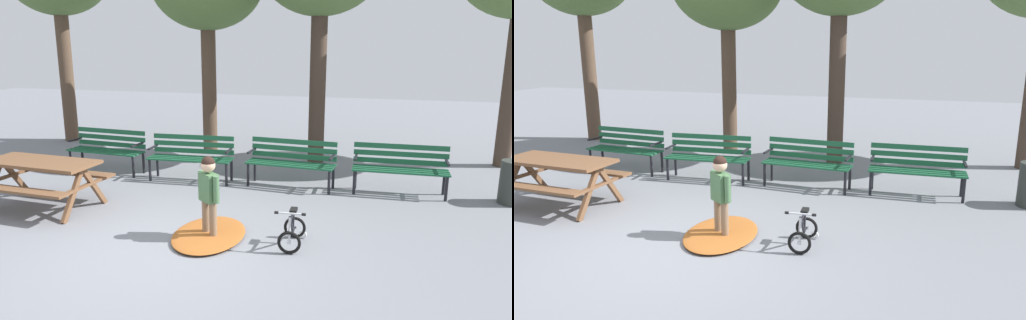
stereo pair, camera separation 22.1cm
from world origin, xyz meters
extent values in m
plane|color=slate|center=(0.00, 0.00, 0.00)|extent=(36.00, 36.00, 0.00)
cube|color=brown|center=(-2.48, 1.06, 0.74)|extent=(1.84, 0.86, 0.05)
cube|color=brown|center=(-2.51, 0.51, 0.45)|extent=(1.81, 0.34, 0.04)
cube|color=brown|center=(-2.45, 1.61, 0.45)|extent=(1.81, 0.34, 0.04)
cube|color=brown|center=(-3.24, 1.35, 0.36)|extent=(0.09, 0.57, 0.76)
cube|color=brown|center=(-3.26, 1.10, 0.42)|extent=(0.14, 1.10, 0.04)
cube|color=brown|center=(-1.71, 0.77, 0.36)|extent=(0.09, 0.57, 0.76)
cube|color=brown|center=(-1.69, 1.27, 0.36)|extent=(0.09, 0.57, 0.76)
cube|color=brown|center=(-1.70, 1.02, 0.42)|extent=(0.14, 1.10, 0.04)
cube|color=#195133|center=(-2.70, 3.39, 0.44)|extent=(1.60, 0.19, 0.03)
cube|color=#195133|center=(-2.71, 3.27, 0.44)|extent=(1.60, 0.19, 0.03)
cube|color=#195133|center=(-2.72, 3.15, 0.44)|extent=(1.60, 0.19, 0.03)
cube|color=#195133|center=(-2.73, 3.03, 0.44)|extent=(1.60, 0.19, 0.03)
cube|color=#195133|center=(-2.70, 3.43, 0.54)|extent=(1.60, 0.16, 0.09)
cube|color=#195133|center=(-2.70, 3.43, 0.67)|extent=(1.60, 0.16, 0.09)
cube|color=#195133|center=(-2.70, 3.43, 0.81)|extent=(1.60, 0.16, 0.09)
cylinder|color=black|center=(-1.98, 2.99, 0.22)|extent=(0.05, 0.05, 0.44)
cylinder|color=black|center=(-1.95, 3.35, 0.22)|extent=(0.05, 0.05, 0.44)
cube|color=black|center=(-1.97, 3.17, 0.62)|extent=(0.07, 0.40, 0.03)
cylinder|color=black|center=(-3.48, 3.11, 0.22)|extent=(0.05, 0.05, 0.44)
cylinder|color=black|center=(-3.45, 3.46, 0.22)|extent=(0.05, 0.05, 0.44)
cube|color=black|center=(-3.46, 3.29, 0.62)|extent=(0.07, 0.40, 0.03)
cube|color=#195133|center=(-0.83, 3.25, 0.44)|extent=(1.60, 0.17, 0.03)
cube|color=#195133|center=(-0.82, 3.13, 0.44)|extent=(1.60, 0.17, 0.03)
cube|color=#195133|center=(-0.81, 3.01, 0.44)|extent=(1.60, 0.17, 0.03)
cube|color=#195133|center=(-0.81, 2.89, 0.44)|extent=(1.60, 0.17, 0.03)
cube|color=#195133|center=(-0.83, 3.29, 0.54)|extent=(1.60, 0.14, 0.09)
cube|color=#195133|center=(-0.83, 3.29, 0.67)|extent=(1.60, 0.14, 0.09)
cube|color=#195133|center=(-0.83, 3.29, 0.81)|extent=(1.60, 0.14, 0.09)
cylinder|color=black|center=(-0.06, 2.96, 0.22)|extent=(0.05, 0.05, 0.44)
cylinder|color=black|center=(-0.08, 3.32, 0.22)|extent=(0.05, 0.05, 0.44)
cube|color=black|center=(-0.07, 3.14, 0.62)|extent=(0.06, 0.40, 0.03)
cylinder|color=black|center=(-1.55, 2.86, 0.22)|extent=(0.05, 0.05, 0.44)
cylinder|color=black|center=(-1.58, 3.22, 0.22)|extent=(0.05, 0.05, 0.44)
cube|color=black|center=(-1.57, 3.04, 0.62)|extent=(0.06, 0.40, 0.03)
cube|color=#195133|center=(1.10, 3.35, 0.44)|extent=(1.60, 0.19, 0.03)
cube|color=#195133|center=(1.09, 3.23, 0.44)|extent=(1.60, 0.19, 0.03)
cube|color=#195133|center=(1.08, 3.11, 0.44)|extent=(1.60, 0.19, 0.03)
cube|color=#195133|center=(1.07, 2.99, 0.44)|extent=(1.60, 0.19, 0.03)
cube|color=#195133|center=(1.10, 3.39, 0.54)|extent=(1.60, 0.17, 0.09)
cube|color=#195133|center=(1.10, 3.39, 0.67)|extent=(1.60, 0.17, 0.09)
cube|color=#195133|center=(1.10, 3.39, 0.81)|extent=(1.60, 0.17, 0.09)
cylinder|color=black|center=(1.82, 2.96, 0.22)|extent=(0.05, 0.05, 0.44)
cylinder|color=black|center=(1.85, 3.31, 0.22)|extent=(0.05, 0.05, 0.44)
cube|color=black|center=(1.83, 3.13, 0.62)|extent=(0.07, 0.40, 0.03)
cylinder|color=black|center=(0.32, 3.07, 0.22)|extent=(0.05, 0.05, 0.44)
cylinder|color=black|center=(0.35, 3.43, 0.22)|extent=(0.05, 0.05, 0.44)
cube|color=black|center=(0.34, 3.25, 0.62)|extent=(0.07, 0.40, 0.03)
cube|color=#195133|center=(2.98, 3.44, 0.44)|extent=(1.60, 0.10, 0.03)
cube|color=#195133|center=(2.98, 3.32, 0.44)|extent=(1.60, 0.10, 0.03)
cube|color=#195133|center=(2.98, 3.20, 0.44)|extent=(1.60, 0.10, 0.03)
cube|color=#195133|center=(2.99, 3.08, 0.44)|extent=(1.60, 0.10, 0.03)
cube|color=#195133|center=(2.98, 3.48, 0.54)|extent=(1.60, 0.08, 0.09)
cube|color=#195133|center=(2.98, 3.48, 0.67)|extent=(1.60, 0.08, 0.09)
cube|color=#195133|center=(2.98, 3.48, 0.81)|extent=(1.60, 0.08, 0.09)
cylinder|color=black|center=(3.74, 3.11, 0.22)|extent=(0.05, 0.05, 0.44)
cylinder|color=black|center=(3.73, 3.47, 0.22)|extent=(0.05, 0.05, 0.44)
cube|color=black|center=(3.73, 3.29, 0.62)|extent=(0.05, 0.40, 0.03)
cylinder|color=black|center=(2.24, 3.08, 0.22)|extent=(0.05, 0.05, 0.44)
cylinder|color=black|center=(2.23, 3.44, 0.22)|extent=(0.05, 0.05, 0.44)
cube|color=black|center=(2.23, 3.26, 0.62)|extent=(0.05, 0.40, 0.03)
cylinder|color=#7F664C|center=(0.59, 0.56, 0.26)|extent=(0.10, 0.10, 0.52)
cube|color=black|center=(0.59, 0.56, 0.03)|extent=(0.17, 0.18, 0.06)
cylinder|color=#7F664C|center=(0.44, 0.66, 0.26)|extent=(0.10, 0.10, 0.52)
cube|color=black|center=(0.44, 0.66, 0.03)|extent=(0.17, 0.18, 0.06)
cube|color=#477047|center=(0.52, 0.61, 0.71)|extent=(0.31, 0.29, 0.38)
sphere|color=#E0B28E|center=(0.52, 0.61, 1.01)|extent=(0.19, 0.19, 0.19)
sphere|color=black|center=(0.52, 0.61, 1.04)|extent=(0.18, 0.18, 0.18)
cylinder|color=#477047|center=(0.66, 0.51, 0.72)|extent=(0.08, 0.08, 0.36)
cylinder|color=#477047|center=(0.37, 0.72, 0.72)|extent=(0.08, 0.08, 0.36)
torus|color=black|center=(1.65, 0.40, 0.15)|extent=(0.30, 0.06, 0.30)
cylinder|color=silver|center=(1.65, 0.40, 0.15)|extent=(0.05, 0.04, 0.04)
torus|color=black|center=(1.62, 0.92, 0.15)|extent=(0.30, 0.06, 0.30)
cylinder|color=silver|center=(1.62, 0.92, 0.15)|extent=(0.05, 0.04, 0.04)
torus|color=white|center=(1.73, 0.93, 0.05)|extent=(0.11, 0.03, 0.11)
torus|color=white|center=(1.51, 0.91, 0.05)|extent=(0.11, 0.03, 0.11)
cylinder|color=black|center=(1.64, 0.58, 0.32)|extent=(0.05, 0.31, 0.32)
cylinder|color=black|center=(1.63, 0.74, 0.30)|extent=(0.04, 0.08, 0.27)
cylinder|color=black|center=(1.63, 0.82, 0.16)|extent=(0.04, 0.20, 0.05)
cylinder|color=silver|center=(1.65, 0.42, 0.31)|extent=(0.04, 0.07, 0.32)
cylinder|color=black|center=(1.64, 0.60, 0.42)|extent=(0.05, 0.32, 0.05)
cube|color=black|center=(1.63, 0.76, 0.45)|extent=(0.10, 0.17, 0.04)
cylinder|color=silver|center=(1.65, 0.44, 0.52)|extent=(0.34, 0.04, 0.02)
cylinder|color=black|center=(1.82, 0.45, 0.52)|extent=(0.05, 0.04, 0.04)
cylinder|color=black|center=(1.48, 0.43, 0.52)|extent=(0.05, 0.04, 0.04)
ellipsoid|color=#9E5623|center=(0.49, 0.65, 0.04)|extent=(1.06, 1.44, 0.07)
cylinder|color=brown|center=(-5.44, 5.84, 1.71)|extent=(0.35, 0.35, 3.42)
cylinder|color=brown|center=(-1.39, 5.65, 1.51)|extent=(0.34, 0.34, 3.03)
cylinder|color=#423328|center=(1.24, 5.21, 1.64)|extent=(0.35, 0.35, 3.28)
camera|label=1|loc=(2.76, -5.07, 2.58)|focal=33.79mm
camera|label=2|loc=(2.97, -5.00, 2.58)|focal=33.79mm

